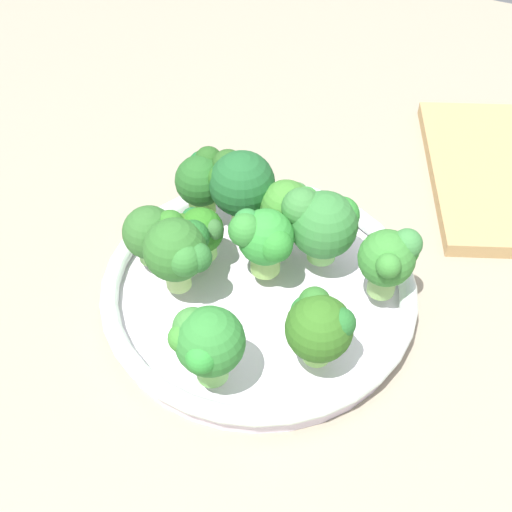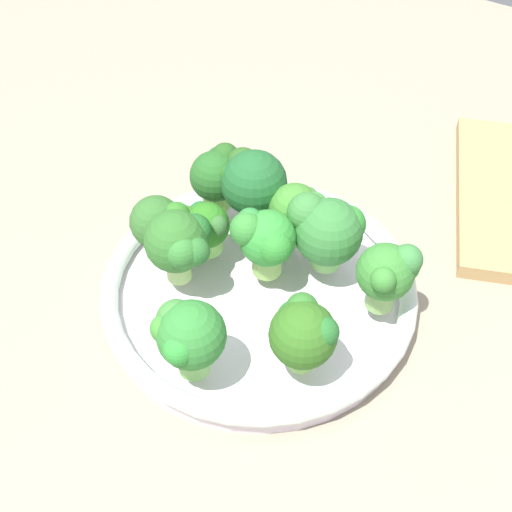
# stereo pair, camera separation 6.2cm
# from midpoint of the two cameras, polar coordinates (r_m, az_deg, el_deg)

# --- Properties ---
(ground_plane) EXTENTS (1.30, 1.30, 0.03)m
(ground_plane) POSITION_cam_midpoint_polar(r_m,az_deg,el_deg) (0.69, 4.18, -2.74)
(ground_plane) COLOR gray
(bowl) EXTENTS (0.29, 0.29, 0.03)m
(bowl) POSITION_cam_midpoint_polar(r_m,az_deg,el_deg) (0.65, 2.72, -2.85)
(bowl) COLOR white
(bowl) RESTS_ON ground_plane
(broccoli_floret_0) EXTENTS (0.06, 0.05, 0.06)m
(broccoli_floret_0) POSITION_cam_midpoint_polar(r_m,az_deg,el_deg) (0.69, -0.58, 6.48)
(broccoli_floret_0) COLOR #8FD058
(broccoli_floret_0) RESTS_ON bowl
(broccoli_floret_1) EXTENTS (0.06, 0.05, 0.07)m
(broccoli_floret_1) POSITION_cam_midpoint_polar(r_m,az_deg,el_deg) (0.60, 13.53, -1.47)
(broccoli_floret_1) COLOR #84B15E
(broccoli_floret_1) RESTS_ON bowl
(broccoli_floret_2) EXTENTS (0.05, 0.05, 0.06)m
(broccoli_floret_2) POSITION_cam_midpoint_polar(r_m,az_deg,el_deg) (0.65, 6.04, 3.58)
(broccoli_floret_2) COLOR #9FD270
(broccoli_floret_2) RESTS_ON bowl
(broccoli_floret_3) EXTENTS (0.05, 0.06, 0.06)m
(broccoli_floret_3) POSITION_cam_midpoint_polar(r_m,az_deg,el_deg) (0.64, -4.96, 2.51)
(broccoli_floret_3) COLOR #8DCF66
(broccoli_floret_3) RESTS_ON bowl
(broccoli_floret_4) EXTENTS (0.06, 0.07, 0.08)m
(broccoli_floret_4) POSITION_cam_midpoint_polar(r_m,az_deg,el_deg) (0.66, 2.33, 5.86)
(broccoli_floret_4) COLOR #9CC768
(broccoli_floret_4) RESTS_ON bowl
(broccoli_floret_5) EXTENTS (0.05, 0.06, 0.07)m
(broccoli_floret_5) POSITION_cam_midpoint_polar(r_m,az_deg,el_deg) (0.62, 3.54, 1.23)
(broccoli_floret_5) COLOR #89B756
(broccoli_floret_5) RESTS_ON bowl
(broccoli_floret_6) EXTENTS (0.06, 0.07, 0.07)m
(broccoli_floret_6) POSITION_cam_midpoint_polar(r_m,az_deg,el_deg) (0.63, 8.57, 1.98)
(broccoli_floret_6) COLOR #78B75C
(broccoli_floret_6) RESTS_ON bowl
(broccoli_floret_7) EXTENTS (0.06, 0.06, 0.07)m
(broccoli_floret_7) POSITION_cam_midpoint_polar(r_m,az_deg,el_deg) (0.61, -3.28, 0.87)
(broccoli_floret_7) COLOR #A1CA6B
(broccoli_floret_7) RESTS_ON bowl
(broccoli_floret_8) EXTENTS (0.06, 0.06, 0.07)m
(broccoli_floret_8) POSITION_cam_midpoint_polar(r_m,az_deg,el_deg) (0.54, -2.30, -6.56)
(broccoli_floret_8) COLOR #87CC68
(broccoli_floret_8) RESTS_ON bowl
(broccoli_floret_9) EXTENTS (0.06, 0.06, 0.06)m
(broccoli_floret_9) POSITION_cam_midpoint_polar(r_m,az_deg,el_deg) (0.56, 7.02, -6.26)
(broccoli_floret_9) COLOR #8DCC57
(broccoli_floret_9) RESTS_ON bowl
(broccoli_floret_10) EXTENTS (0.04, 0.05, 0.05)m
(broccoli_floret_10) POSITION_cam_midpoint_polar(r_m,az_deg,el_deg) (0.65, -1.34, 2.32)
(broccoli_floret_10) COLOR #92D464
(broccoli_floret_10) RESTS_ON bowl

